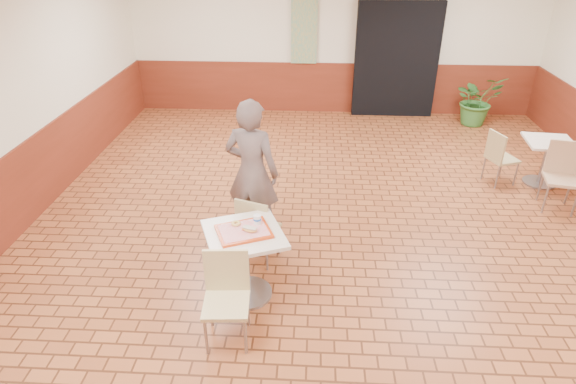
# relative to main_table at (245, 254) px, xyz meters

# --- Properties ---
(room_shell) EXTENTS (8.01, 10.01, 3.01)m
(room_shell) POSITION_rel_main_table_xyz_m (1.01, 0.81, 0.99)
(room_shell) COLOR brown
(room_shell) RESTS_ON ground
(wainscot_band) EXTENTS (8.00, 10.00, 1.00)m
(wainscot_band) POSITION_rel_main_table_xyz_m (1.01, 0.81, -0.01)
(wainscot_band) COLOR maroon
(wainscot_band) RESTS_ON ground
(corridor_doorway) EXTENTS (1.60, 0.22, 2.20)m
(corridor_doorway) POSITION_rel_main_table_xyz_m (2.21, 5.69, 0.59)
(corridor_doorway) COLOR black
(corridor_doorway) RESTS_ON ground
(promo_poster) EXTENTS (0.50, 0.03, 1.20)m
(promo_poster) POSITION_rel_main_table_xyz_m (0.41, 5.75, 1.09)
(promo_poster) COLOR gray
(promo_poster) RESTS_ON wainscot_band
(main_table) EXTENTS (0.72, 0.72, 0.76)m
(main_table) POSITION_rel_main_table_xyz_m (0.00, 0.00, 0.00)
(main_table) COLOR beige
(main_table) RESTS_ON ground
(chair_main_front) EXTENTS (0.43, 0.43, 0.87)m
(chair_main_front) POSITION_rel_main_table_xyz_m (-0.09, -0.56, -0.03)
(chair_main_front) COLOR #CFB87C
(chair_main_front) RESTS_ON ground
(chair_main_back) EXTENTS (0.49, 0.49, 0.84)m
(chair_main_back) POSITION_rel_main_table_xyz_m (0.05, 0.56, -0.05)
(chair_main_back) COLOR tan
(chair_main_back) RESTS_ON ground
(customer) EXTENTS (0.73, 0.58, 1.76)m
(customer) POSITION_rel_main_table_xyz_m (-0.04, 1.06, 0.36)
(customer) COLOR brown
(customer) RESTS_ON ground
(serving_tray) EXTENTS (0.50, 0.39, 0.03)m
(serving_tray) POSITION_rel_main_table_xyz_m (0.00, -0.00, 0.26)
(serving_tray) COLOR #BB360E
(serving_tray) RESTS_ON main_table
(ring_donut) EXTENTS (0.10, 0.10, 0.03)m
(ring_donut) POSITION_rel_main_table_xyz_m (-0.09, 0.09, 0.29)
(ring_donut) COLOR gold
(ring_donut) RESTS_ON serving_tray
(long_john_donut) EXTENTS (0.17, 0.12, 0.05)m
(long_john_donut) POSITION_rel_main_table_xyz_m (0.06, -0.02, 0.30)
(long_john_donut) COLOR gold
(long_john_donut) RESTS_ON serving_tray
(paper_cup) EXTENTS (0.08, 0.08, 0.10)m
(paper_cup) POSITION_rel_main_table_xyz_m (0.12, 0.12, 0.33)
(paper_cup) COLOR silver
(paper_cup) RESTS_ON serving_tray
(second_table) EXTENTS (0.64, 0.64, 0.68)m
(second_table) POSITION_rel_main_table_xyz_m (4.03, 2.72, -0.06)
(second_table) COLOR beige
(second_table) RESTS_ON ground
(chair_second_left) EXTENTS (0.48, 0.48, 0.81)m
(chair_second_left) POSITION_rel_main_table_xyz_m (3.36, 2.70, -0.06)
(chair_second_left) COLOR tan
(chair_second_left) RESTS_ON ground
(chair_second_front) EXTENTS (0.49, 0.49, 0.91)m
(chair_second_front) POSITION_rel_main_table_xyz_m (3.96, 2.06, -0.01)
(chair_second_front) COLOR tan
(chair_second_front) RESTS_ON ground
(potted_plant) EXTENTS (1.06, 0.98, 0.96)m
(potted_plant) POSITION_rel_main_table_xyz_m (3.75, 5.21, -0.03)
(potted_plant) COLOR #35722D
(potted_plant) RESTS_ON ground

